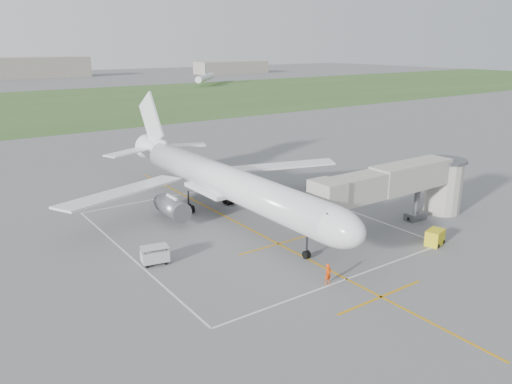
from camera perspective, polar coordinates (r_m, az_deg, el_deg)
ground at (r=60.47m, az=-3.24°, el=-2.95°), size 700.00×700.00×0.00m
grass_strip at (r=182.06m, az=-25.82°, el=8.66°), size 700.00×120.00×0.02m
apron_markings at (r=55.92m, az=-0.06°, el=-4.59°), size 28.20×60.00×0.01m
airliner at (r=59.76m, az=-3.69°, el=1.21°), size 38.93×46.75×13.52m
jet_bridge at (r=59.60m, az=16.79°, el=0.83°), size 23.40×5.00×7.20m
gpu_unit at (r=55.53m, az=19.78°, el=-4.91°), size 2.45×1.99×1.62m
baggage_cart at (r=48.82m, az=-11.48°, el=-7.08°), size 2.79×2.00×1.77m
ramp_worker_nose at (r=44.64m, az=8.25°, el=-9.23°), size 0.68×0.45×1.85m
ramp_worker_wing at (r=60.07m, az=-8.15°, el=-2.28°), size 1.13×1.03×1.89m
distant_aircraft at (r=218.88m, az=-24.85°, el=10.81°), size 189.11×47.23×8.85m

